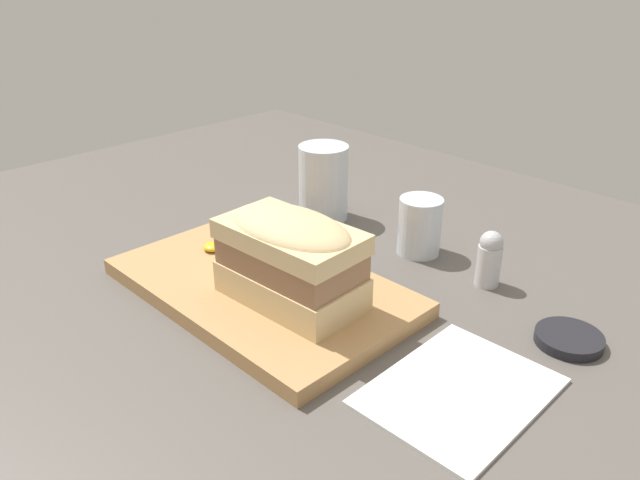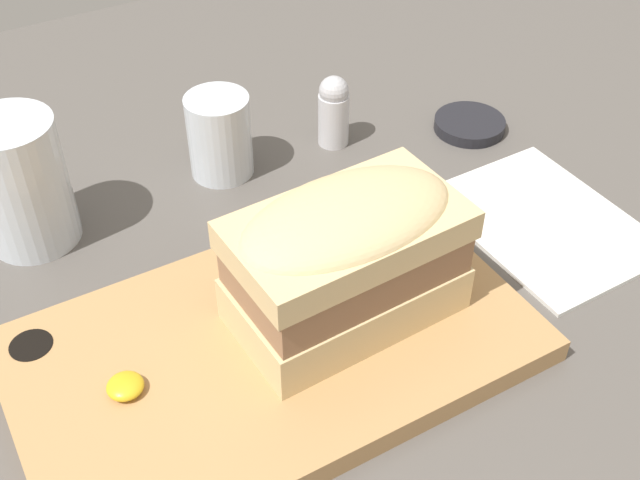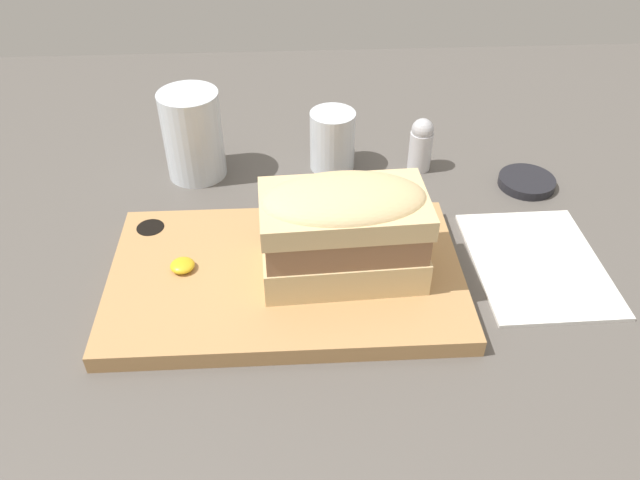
{
  "view_description": "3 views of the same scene",
  "coord_description": "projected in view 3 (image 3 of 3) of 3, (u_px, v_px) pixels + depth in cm",
  "views": [
    {
      "loc": [
        45.42,
        -43.59,
        41.82
      ],
      "look_at": [
        -0.59,
        1.85,
        10.7
      ],
      "focal_mm": 35.0,
      "sensor_mm": 36.0,
      "label": 1
    },
    {
      "loc": [
        -24.16,
        -37.57,
        48.14
      ],
      "look_at": [
        -3.11,
        -1.02,
        11.22
      ],
      "focal_mm": 45.0,
      "sensor_mm": 36.0,
      "label": 2
    },
    {
      "loc": [
        -6.52,
        -51.07,
        48.4
      ],
      "look_at": [
        -3.92,
        -2.98,
        9.06
      ],
      "focal_mm": 35.0,
      "sensor_mm": 36.0,
      "label": 3
    }
  ],
  "objects": [
    {
      "name": "condiment_dish",
      "position": [
        527.0,
        182.0,
        0.82
      ],
      "size": [
        7.3,
        7.3,
        1.18
      ],
      "color": "black",
      "rests_on": "dining_table"
    },
    {
      "name": "wine_glass",
      "position": [
        332.0,
        143.0,
        0.83
      ],
      "size": [
        6.04,
        6.04,
        8.09
      ],
      "color": "silver",
      "rests_on": "dining_table"
    },
    {
      "name": "dining_table",
      "position": [
        353.0,
        278.0,
        0.7
      ],
      "size": [
        155.28,
        124.02,
        2.0
      ],
      "color": "#56514C",
      "rests_on": "ground"
    },
    {
      "name": "water_glass",
      "position": [
        194.0,
        140.0,
        0.81
      ],
      "size": [
        7.74,
        7.74,
        11.73
      ],
      "color": "silver",
      "rests_on": "dining_table"
    },
    {
      "name": "sandwich",
      "position": [
        344.0,
        227.0,
        0.63
      ],
      "size": [
        17.02,
        10.2,
        10.81
      ],
      "rotation": [
        0.0,
        0.0,
        0.05
      ],
      "color": "#DBBC84",
      "rests_on": "serving_board"
    },
    {
      "name": "salt_shaker",
      "position": [
        421.0,
        144.0,
        0.83
      ],
      "size": [
        3.08,
        3.08,
        7.43
      ],
      "color": "silver",
      "rests_on": "dining_table"
    },
    {
      "name": "mustard_dollop",
      "position": [
        182.0,
        265.0,
        0.66
      ],
      "size": [
        2.59,
        2.59,
        1.04
      ],
      "color": "gold",
      "rests_on": "serving_board"
    },
    {
      "name": "napkin",
      "position": [
        537.0,
        264.0,
        0.7
      ],
      "size": [
        14.36,
        18.68,
        0.4
      ],
      "rotation": [
        0.0,
        0.0,
        0.02
      ],
      "color": "white",
      "rests_on": "dining_table"
    },
    {
      "name": "serving_board",
      "position": [
        285.0,
        276.0,
        0.67
      ],
      "size": [
        37.45,
        22.54,
        2.05
      ],
      "color": "tan",
      "rests_on": "dining_table"
    }
  ]
}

